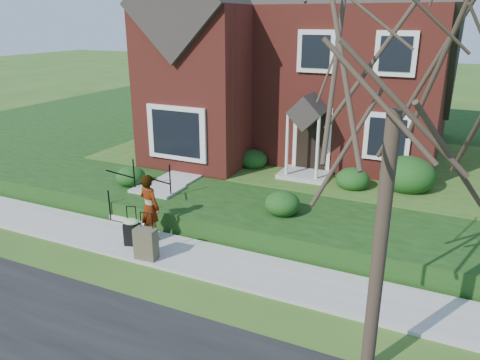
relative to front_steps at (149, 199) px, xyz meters
The scene contains 11 objects.
ground 3.14m from the front_steps, 36.42° to the right, with size 120.00×120.00×0.00m, color #2D5119.
sidewalk 3.14m from the front_steps, 36.42° to the right, with size 60.00×1.60×0.08m, color #9E9B93.
terrace 11.15m from the front_steps, 54.33° to the left, with size 44.00×20.00×0.60m, color #17330E.
walkway 3.16m from the front_steps, 90.00° to the left, with size 1.20×6.00×0.06m, color #9E9B93.
main_house 9.41m from the front_steps, 73.56° to the left, with size 10.40×10.20×9.40m.
front_steps is the anchor object (origin of this frame).
foundation_shrubs 4.91m from the front_steps, 39.50° to the left, with size 10.01×4.69×1.16m.
woman 1.90m from the front_steps, 52.72° to the right, with size 0.64×0.42×1.76m, color #999999.
suitcase_black 2.20m from the front_steps, 65.48° to the right, with size 0.52×0.47×1.05m.
suitcase_olive 2.95m from the front_steps, 55.60° to the right, with size 0.56×0.34×1.17m.
tree_verge 9.28m from the front_steps, 28.46° to the right, with size 4.81×4.81×6.88m.
Camera 1 is at (5.52, -8.73, 5.59)m, focal length 35.00 mm.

